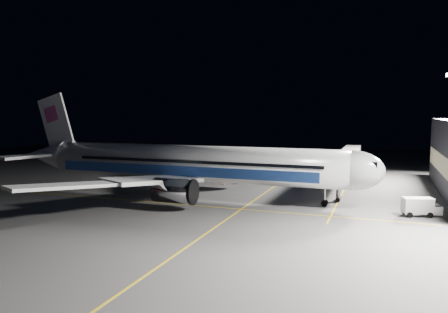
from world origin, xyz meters
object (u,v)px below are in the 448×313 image
jet_bridge (347,161)px  baggage_tug (180,170)px  service_truck (421,206)px  safety_cone_b (239,182)px  safety_cone_a (224,183)px  airliner (186,164)px  safety_cone_c (185,189)px

jet_bridge → baggage_tug: size_ratio=12.20×
service_truck → safety_cone_b: bearing=134.1°
jet_bridge → baggage_tug: 35.16m
baggage_tug → safety_cone_a: 16.76m
jet_bridge → safety_cone_b: 19.75m
baggage_tug → service_truck: bearing=-17.7°
safety_cone_b → safety_cone_a: bearing=-143.5°
airliner → safety_cone_b: size_ratio=111.00×
safety_cone_b → safety_cone_c: safety_cone_c is taller
airliner → baggage_tug: 25.27m
baggage_tug → safety_cone_a: baggage_tug is taller
baggage_tug → airliner: bearing=-52.1°
baggage_tug → safety_cone_a: bearing=-26.2°
airliner → jet_bridge: airliner is taller
jet_bridge → safety_cone_c: (-25.29, -14.02, -4.28)m
baggage_tug → safety_cone_a: (13.52, -9.88, -0.51)m
safety_cone_c → jet_bridge: bearing=29.0°
baggage_tug → safety_cone_c: bearing=-52.3°
jet_bridge → baggage_tug: (-34.74, 3.94, -3.74)m
airliner → safety_cone_a: 13.17m
jet_bridge → safety_cone_c: jet_bridge is taller
service_truck → safety_cone_c: bearing=152.8°
service_truck → safety_cone_c: service_truck is taller
airliner → safety_cone_a: (1.86, 12.11, -4.83)m
jet_bridge → baggage_tug: bearing=173.5°
airliner → safety_cone_a: bearing=81.3°
jet_bridge → service_truck: jet_bridge is taller
jet_bridge → safety_cone_b: bearing=-167.5°
safety_cone_a → airliner: bearing=-98.7°
baggage_tug → safety_cone_c: size_ratio=4.64×
airliner → baggage_tug: bearing=117.9°
jet_bridge → baggage_tug: jet_bridge is taller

